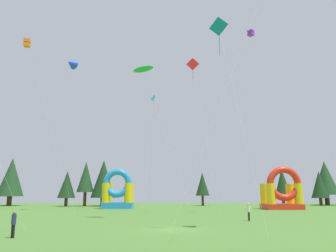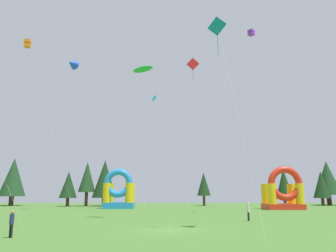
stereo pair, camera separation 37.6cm
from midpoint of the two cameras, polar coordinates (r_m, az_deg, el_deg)
The scene contains 21 objects.
ground_plane at distance 27.27m, azimuth 0.93°, elevation -17.21°, with size 120.00×120.00×0.00m, color #47752D.
kite_blue_delta at distance 58.64m, azimuth -15.79°, elevation 10.15°, with size 4.92×2.95×24.52m.
kite_cyan_diamond at distance 64.27m, azimuth -2.09°, elevation 4.49°, with size 1.87×8.80×20.79m.
kite_red_diamond at distance 48.33m, azimuth 4.50°, elevation 10.14°, with size 3.27×3.82×21.10m.
kite_orange_box at distance 48.49m, azimuth -22.49°, elevation 12.72°, with size 7.55×1.01×22.34m.
kite_teal_diamond at distance 29.68m, azimuth 8.82°, elevation 15.98°, with size 2.12×5.99×17.06m.
kite_green_parafoil at distance 39.73m, azimuth -4.01°, elevation 9.56°, with size 6.81×3.73×17.35m.
kite_purple_box at distance 51.63m, azimuth 14.11°, elevation 14.98°, with size 3.34×3.29×25.77m.
person_near_camera at distance 36.10m, azimuth 13.74°, elevation -13.71°, with size 0.42×0.42×1.76m.
person_left_edge at distance 24.84m, azimuth -24.57°, elevation -14.52°, with size 0.40×0.40×1.71m.
inflatable_yellow_castle at distance 60.30m, azimuth -8.15°, elevation -11.29°, with size 5.18×4.81×6.76m.
inflatable_orange_dome at distance 59.87m, azimuth 19.16°, elevation -10.74°, with size 5.91×4.92×6.99m.
tree_row_1 at distance 78.09m, azimuth -24.63°, elevation -7.89°, with size 5.29×5.29×9.79m.
tree_row_2 at distance 71.14m, azimuth -16.38°, elevation -9.53°, with size 3.48×3.48×6.86m.
tree_row_3 at distance 71.12m, azimuth -13.39°, elevation -8.44°, with size 3.43×3.43×8.85m.
tree_row_4 at distance 70.63m, azimuth -10.53°, elevation -8.81°, with size 4.86×4.86×9.20m.
tree_row_5 at distance 71.00m, azimuth 6.23°, elevation -9.79°, with size 2.81×2.81×6.74m.
tree_row_6 at distance 73.42m, azimuth 19.20°, elevation -9.05°, with size 3.17×3.17×7.51m.
tree_row_7 at distance 78.92m, azimuth 24.69°, elevation -9.02°, with size 3.57×3.57×7.11m.
tree_row_8 at distance 81.05m, azimuth 25.56°, elevation -8.55°, with size 3.04×3.04×7.12m.
tree_row_9 at distance 81.18m, azimuth 25.51°, elevation -7.95°, with size 5.31×5.31×9.38m.
Camera 2 is at (-0.68, -27.10, 2.97)m, focal length 35.96 mm.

